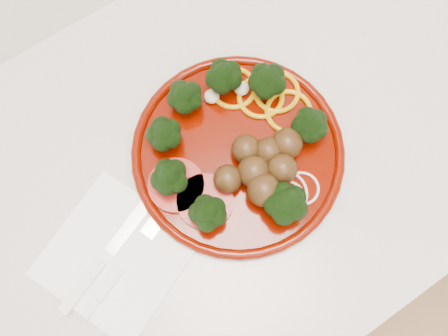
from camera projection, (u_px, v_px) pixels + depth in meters
counter at (141, 271)px, 1.09m from camera, size 2.40×0.60×0.90m
plate at (237, 148)px, 0.67m from camera, size 0.29×0.29×0.07m
napkin at (116, 256)px, 0.65m from camera, size 0.22×0.22×0.00m
knife at (99, 265)px, 0.65m from camera, size 0.19×0.08×0.01m
fork at (113, 279)px, 0.64m from camera, size 0.17×0.08×0.01m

